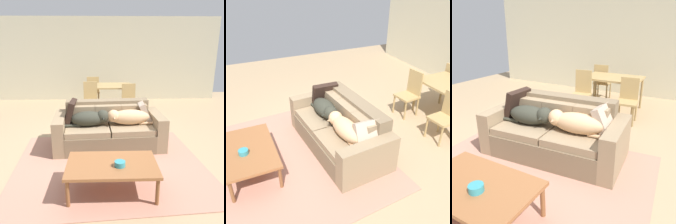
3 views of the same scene
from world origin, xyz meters
TOP-DOWN VIEW (x-y plane):
  - ground_plane at (0.00, 0.00)m, footprint 10.00×10.00m
  - back_partition at (0.00, 4.00)m, footprint 8.00×0.12m
  - area_rug at (0.29, -0.68)m, footprint 3.25×2.82m
  - couch at (0.29, 0.12)m, footprint 2.09×1.11m
  - dog_on_left_cushion at (-0.04, -0.02)m, footprint 0.82×0.37m
  - dog_on_right_cushion at (0.64, 0.02)m, footprint 0.93×0.39m
  - throw_pillow_by_left_arm at (-0.43, 0.13)m, footprint 0.22×0.47m
  - throw_pillow_by_right_arm at (1.00, 0.24)m, footprint 0.28×0.40m
  - coffee_table at (0.30, -1.40)m, footprint 1.20×0.75m
  - bowl_on_coffee_table at (0.40, -1.48)m, footprint 0.14×0.14m
  - dining_table at (0.36, 2.49)m, footprint 1.23×0.86m
  - dining_chair_near_left at (-0.14, 1.91)m, footprint 0.44×0.44m
  - dining_chair_near_right at (0.87, 1.91)m, footprint 0.43×0.43m
  - dining_chair_far_left at (-0.13, 3.09)m, footprint 0.42×0.42m

SIDE VIEW (x-z plane):
  - ground_plane at x=0.00m, z-range 0.00..0.00m
  - area_rug at x=0.29m, z-range 0.00..0.01m
  - couch at x=0.29m, z-range -0.09..0.74m
  - coffee_table at x=0.30m, z-range 0.17..0.58m
  - bowl_on_coffee_table at x=0.40m, z-range 0.41..0.48m
  - dining_chair_near_right at x=0.87m, z-range 0.04..0.92m
  - dining_chair_far_left at x=-0.13m, z-range 0.05..0.97m
  - dining_chair_near_left at x=-0.14m, z-range 0.04..0.98m
  - dog_on_left_cushion at x=-0.04m, z-range 0.45..0.75m
  - dog_on_right_cushion at x=0.64m, z-range 0.45..0.75m
  - throw_pillow_by_right_arm at x=1.00m, z-range 0.43..0.84m
  - throw_pillow_by_left_arm at x=-0.43m, z-range 0.43..0.91m
  - dining_table at x=0.36m, z-range 0.30..1.06m
  - back_partition at x=0.00m, z-range 0.00..2.70m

